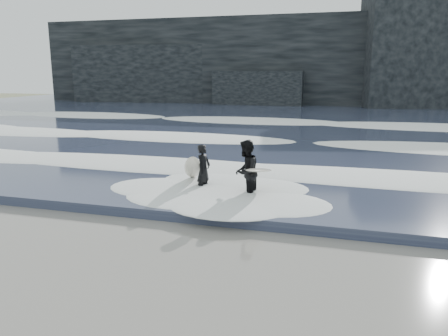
{
  "coord_description": "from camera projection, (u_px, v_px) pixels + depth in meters",
  "views": [
    {
      "loc": [
        2.0,
        -7.38,
        4.01
      ],
      "look_at": [
        -1.73,
        5.6,
        1.0
      ],
      "focal_mm": 35.0,
      "sensor_mm": 36.0,
      "label": 1
    }
  ],
  "objects": [
    {
      "name": "surfer_left",
      "position": [
        201.0,
        169.0,
        14.33
      ],
      "size": [
        1.23,
        1.85,
        1.68
      ],
      "color": "black",
      "rests_on": "ground"
    },
    {
      "name": "sea",
      "position": [
        324.0,
        119.0,
        35.51
      ],
      "size": [
        90.0,
        52.0,
        0.3
      ],
      "primitive_type": "cube",
      "color": "#2F364E",
      "rests_on": "ground"
    },
    {
      "name": "foam_mid",
      "position": [
        309.0,
        140.0,
        23.25
      ],
      "size": [
        60.0,
        4.0,
        0.24
      ],
      "primitive_type": "ellipsoid",
      "color": "white",
      "rests_on": "sea"
    },
    {
      "name": "foam_far",
      "position": [
        320.0,
        121.0,
        31.69
      ],
      "size": [
        60.0,
        4.8,
        0.3
      ],
      "primitive_type": "ellipsoid",
      "color": "white",
      "rests_on": "sea"
    },
    {
      "name": "surfer_right",
      "position": [
        247.0,
        171.0,
        13.39
      ],
      "size": [
        1.18,
        2.2,
        1.97
      ],
      "color": "black",
      "rests_on": "ground"
    },
    {
      "name": "ground",
      "position": [
        230.0,
        286.0,
        8.33
      ],
      "size": [
        120.0,
        120.0,
        0.0
      ],
      "primitive_type": "plane",
      "color": "olive",
      "rests_on": "ground"
    },
    {
      "name": "foam_near",
      "position": [
        292.0,
        167.0,
        16.69
      ],
      "size": [
        60.0,
        3.2,
        0.2
      ],
      "primitive_type": "ellipsoid",
      "color": "white",
      "rests_on": "sea"
    },
    {
      "name": "headland",
      "position": [
        335.0,
        62.0,
        50.4
      ],
      "size": [
        70.0,
        9.0,
        10.0
      ],
      "primitive_type": "cube",
      "color": "black",
      "rests_on": "ground"
    }
  ]
}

